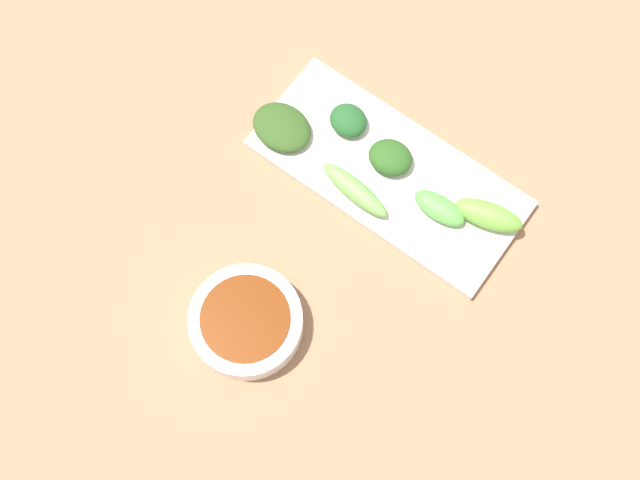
% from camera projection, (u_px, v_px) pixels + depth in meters
% --- Properties ---
extents(tabletop, '(2.10, 2.10, 0.02)m').
position_uv_depth(tabletop, '(322.00, 255.00, 0.96)').
color(tabletop, '#987251').
rests_on(tabletop, ground).
extents(sauce_bowl, '(0.12, 0.12, 0.03)m').
position_uv_depth(sauce_bowl, '(246.00, 322.00, 0.90)').
color(sauce_bowl, white).
rests_on(sauce_bowl, tabletop).
extents(serving_plate, '(0.14, 0.32, 0.01)m').
position_uv_depth(serving_plate, '(389.00, 174.00, 0.97)').
color(serving_plate, silver).
rests_on(serving_plate, tabletop).
extents(broccoli_stalk_0, '(0.03, 0.06, 0.02)m').
position_uv_depth(broccoli_stalk_0, '(439.00, 208.00, 0.94)').
color(broccoli_stalk_0, '#5CB24B').
rests_on(broccoli_stalk_0, serving_plate).
extents(broccoli_leafy_1, '(0.05, 0.06, 0.02)m').
position_uv_depth(broccoli_leafy_1, '(389.00, 157.00, 0.96)').
color(broccoli_leafy_1, '#2B5A1F').
rests_on(broccoli_leafy_1, serving_plate).
extents(broccoli_leafy_2, '(0.06, 0.07, 0.02)m').
position_uv_depth(broccoli_leafy_2, '(282.00, 127.00, 0.97)').
color(broccoli_leafy_2, '#30521E').
rests_on(broccoli_leafy_2, serving_plate).
extents(broccoli_leafy_3, '(0.04, 0.05, 0.02)m').
position_uv_depth(broccoli_leafy_3, '(348.00, 120.00, 0.98)').
color(broccoli_leafy_3, '#235827').
rests_on(broccoli_leafy_3, serving_plate).
extents(broccoli_stalk_4, '(0.03, 0.10, 0.02)m').
position_uv_depth(broccoli_stalk_4, '(355.00, 190.00, 0.95)').
color(broccoli_stalk_4, '#73B455').
rests_on(broccoli_stalk_4, serving_plate).
extents(broccoli_stalk_5, '(0.05, 0.08, 0.03)m').
position_uv_depth(broccoli_stalk_5, '(488.00, 215.00, 0.94)').
color(broccoli_stalk_5, '#6EB740').
rests_on(broccoli_stalk_5, serving_plate).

